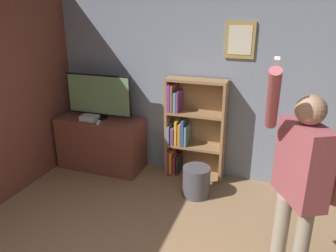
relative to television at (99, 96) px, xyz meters
The scene contains 8 objects.
wall_back 1.58m from the television, 12.13° to the left, with size 6.43×0.09×2.70m.
tv_ledge 0.73m from the television, 90.00° to the right, with size 1.25×0.54×0.78m.
television is the anchor object (origin of this frame).
game_console 0.35m from the television, 123.38° to the right, with size 0.25×0.17×0.07m.
remote_loose 0.39m from the television, 67.20° to the right, with size 0.08×0.14×0.02m.
bookshelf 1.39m from the television, ahead, with size 0.82×0.28×1.44m.
person 3.06m from the television, 28.75° to the right, with size 0.64×0.59×2.02m.
waste_bin 1.84m from the television, 12.52° to the right, with size 0.36×0.36×0.40m.
Camera 1 is at (0.91, -1.41, 2.33)m, focal length 35.00 mm.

